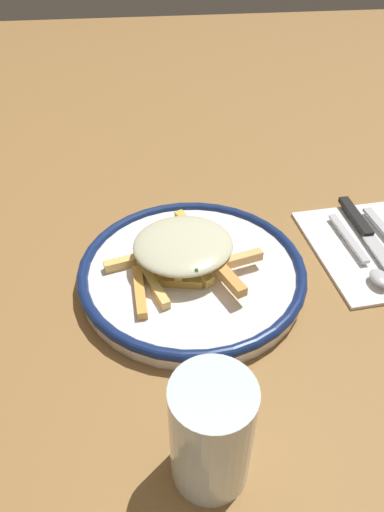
% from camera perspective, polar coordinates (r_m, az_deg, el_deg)
% --- Properties ---
extents(ground_plane, '(2.60, 2.60, 0.00)m').
position_cam_1_polar(ground_plane, '(0.58, 0.00, -2.99)').
color(ground_plane, olive).
extents(plate, '(0.28, 0.28, 0.03)m').
position_cam_1_polar(plate, '(0.57, 0.00, -1.97)').
color(plate, white).
rests_on(plate, ground_plane).
extents(fries_heap, '(0.19, 0.19, 0.04)m').
position_cam_1_polar(fries_heap, '(0.56, -1.10, 0.77)').
color(fries_heap, '#EEC163').
rests_on(fries_heap, plate).
extents(napkin, '(0.17, 0.21, 0.01)m').
position_cam_1_polar(napkin, '(0.66, 21.29, 1.01)').
color(napkin, white).
rests_on(napkin, ground_plane).
extents(knife, '(0.02, 0.21, 0.01)m').
position_cam_1_polar(knife, '(0.67, 20.78, 2.53)').
color(knife, black).
rests_on(knife, napkin).
extents(spoon, '(0.03, 0.15, 0.01)m').
position_cam_1_polar(spoon, '(0.63, 20.64, -0.56)').
color(spoon, silver).
rests_on(spoon, napkin).
extents(water_glass, '(0.07, 0.07, 0.11)m').
position_cam_1_polar(water_glass, '(0.39, 2.39, -20.93)').
color(water_glass, silver).
rests_on(water_glass, ground_plane).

